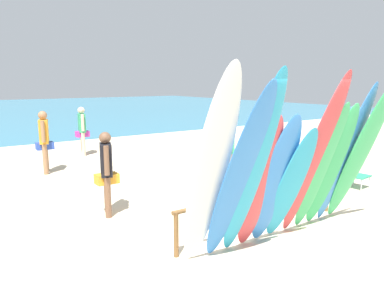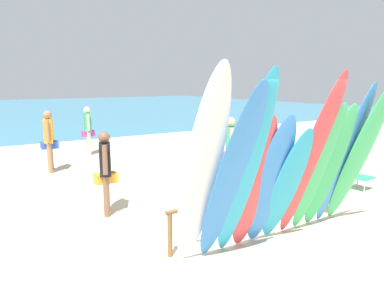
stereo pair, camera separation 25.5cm
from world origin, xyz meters
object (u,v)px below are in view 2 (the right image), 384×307
object	(u,v)px
surfboard_teal_2	(245,169)
surfboard_teal_5	(286,186)
surfboard_white_0	(202,173)
beach_chair_red	(354,170)
surfboard_blue_4	(270,182)
beach_chair_blue	(272,164)
surfboard_red_6	(311,159)
beachgoer_midbeach	(88,127)
beachgoer_near_rack	(231,147)
surfboard_green_7	(318,170)
surfboard_green_10	(359,155)
beachgoer_by_water	(49,137)
surfboard_green_8	(329,168)
surfboard_blue_9	(345,157)
surfboard_blue_1	(231,177)
surfboard_red_3	(254,185)
beachgoer_photographing	(105,167)
surfboard_rack	(260,199)

from	to	relation	value
surfboard_teal_2	surfboard_teal_5	world-z (taller)	surfboard_teal_2
surfboard_white_0	beach_chair_red	distance (m)	5.56
surfboard_blue_4	beach_chair_blue	bearing A→B (deg)	49.36
surfboard_red_6	beach_chair_red	size ratio (longest dim) A/B	3.51
beach_chair_red	surfboard_teal_5	bearing A→B (deg)	-166.63
surfboard_blue_4	beachgoer_midbeach	xyz separation A→B (m)	(0.06, 8.77, -0.09)
surfboard_teal_5	beachgoer_near_rack	xyz separation A→B (m)	(1.40, 3.11, 0.02)
surfboard_green_7	surfboard_green_10	world-z (taller)	surfboard_green_10
beachgoer_midbeach	beachgoer_by_water	distance (m)	2.55
beachgoer_midbeach	surfboard_green_8	bearing A→B (deg)	19.77
surfboard_blue_9	beach_chair_red	xyz separation A→B (m)	(2.38, 1.39, -0.82)
surfboard_white_0	beachgoer_by_water	size ratio (longest dim) A/B	1.70
surfboard_green_10	beach_chair_red	xyz separation A→B (m)	(2.14, 1.49, -0.83)
surfboard_blue_9	beachgoer_by_water	bearing A→B (deg)	111.58
surfboard_white_0	surfboard_teal_2	size ratio (longest dim) A/B	1.02
beachgoer_midbeach	beach_chair_blue	xyz separation A→B (m)	(2.85, -5.86, -0.52)
surfboard_blue_9	surfboard_green_10	size ratio (longest dim) A/B	0.97
surfboard_blue_1	surfboard_white_0	bearing A→B (deg)	166.23
surfboard_teal_2	surfboard_red_6	xyz separation A→B (m)	(1.32, 0.03, -0.01)
surfboard_green_7	surfboard_white_0	bearing A→B (deg)	-178.58
surfboard_white_0	surfboard_red_3	distance (m)	1.04
surfboard_teal_5	surfboard_blue_9	size ratio (longest dim) A/B	0.77
surfboard_blue_4	surfboard_blue_9	world-z (taller)	surfboard_blue_9
beachgoer_midbeach	surfboard_green_10	bearing A→B (deg)	23.38
beachgoer_photographing	beach_chair_blue	size ratio (longest dim) A/B	1.95
beach_chair_blue	beachgoer_midbeach	bearing A→B (deg)	124.72
surfboard_teal_2	beachgoer_midbeach	xyz separation A→B (m)	(0.68, 8.92, -0.39)
beachgoer_by_water	surfboard_red_6	bearing A→B (deg)	-144.34
surfboard_teal_5	beachgoer_midbeach	bearing A→B (deg)	95.13
surfboard_blue_4	surfboard_red_6	xyz separation A→B (m)	(0.71, -0.12, 0.29)
beachgoer_midbeach	beach_chair_red	size ratio (longest dim) A/B	2.04
surfboard_red_3	surfboard_green_7	bearing A→B (deg)	-0.30
surfboard_blue_4	beachgoer_near_rack	distance (m)	3.54
surfboard_teal_2	surfboard_green_7	distance (m)	1.64
surfboard_teal_2	beachgoer_near_rack	world-z (taller)	surfboard_teal_2
beachgoer_photographing	beachgoer_midbeach	size ratio (longest dim) A/B	0.96
surfboard_red_3	surfboard_green_8	size ratio (longest dim) A/B	0.94
surfboard_teal_5	surfboard_red_3	bearing A→B (deg)	178.91
surfboard_green_7	beach_chair_red	bearing A→B (deg)	24.22
surfboard_blue_4	surfboard_teal_5	distance (m)	0.33
surfboard_white_0	beach_chair_blue	bearing A→B (deg)	41.45
surfboard_green_10	surfboard_teal_5	bearing A→B (deg)	-179.47
surfboard_rack	surfboard_blue_9	bearing A→B (deg)	-25.14
surfboard_red_3	surfboard_blue_9	bearing A→B (deg)	0.23
beachgoer_near_rack	beach_chair_red	bearing A→B (deg)	86.29
surfboard_green_7	surfboard_teal_2	bearing A→B (deg)	-175.93
surfboard_teal_2	surfboard_teal_5	distance (m)	1.02
surfboard_red_3	surfboard_teal_5	distance (m)	0.62
surfboard_white_0	surfboard_green_10	xyz separation A→B (m)	(3.15, -0.04, -0.10)
surfboard_teal_2	surfboard_blue_4	xyz separation A→B (m)	(0.61, 0.15, -0.30)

